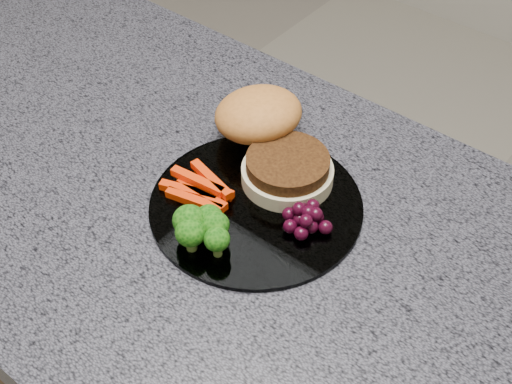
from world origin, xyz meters
The scene contains 6 objects.
countertop centered at (0.00, 0.00, 0.88)m, with size 1.20×0.60×0.04m, color #54535E.
plate centered at (0.05, 0.03, 0.90)m, with size 0.26×0.26×0.01m, color white.
burger centered at (0.00, 0.12, 0.93)m, with size 0.22×0.18×0.06m.
carrot_sticks centered at (-0.02, 0.00, 0.91)m, with size 0.09×0.06×0.02m.
broccoli centered at (0.04, -0.05, 0.93)m, with size 0.08×0.06×0.05m.
grape_bunch centered at (0.11, 0.04, 0.92)m, with size 0.06×0.05×0.03m.
Camera 1 is at (0.42, -0.44, 1.53)m, focal length 50.00 mm.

